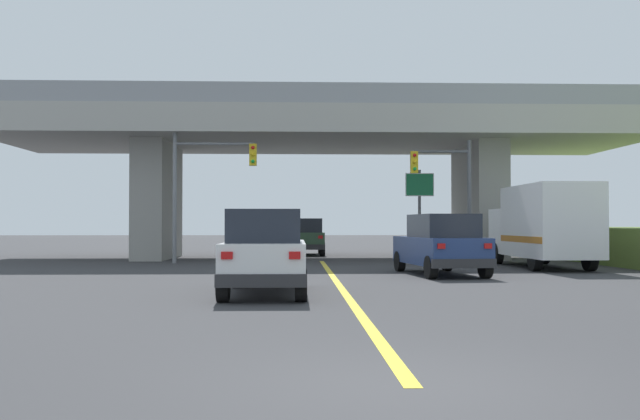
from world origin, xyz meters
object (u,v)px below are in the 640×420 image
at_px(suv_crossing, 441,244).
at_px(sedan_oncoming, 307,237).
at_px(suv_lead, 265,252).
at_px(traffic_signal_farside, 202,176).
at_px(box_truck, 543,225).
at_px(traffic_signal_nearside, 449,184).
at_px(highway_sign, 420,195).

distance_m(suv_crossing, sedan_oncoming, 16.31).
xyz_separation_m(suv_lead, traffic_signal_farside, (-3.38, 13.87, 2.81)).
bearing_deg(box_truck, suv_crossing, -142.63).
xyz_separation_m(suv_lead, suv_crossing, (5.56, 6.39, 0.00)).
bearing_deg(suv_lead, sedan_oncoming, 86.51).
xyz_separation_m(suv_lead, traffic_signal_nearside, (7.51, 13.83, 2.48)).
bearing_deg(traffic_signal_nearside, box_truck, -53.25).
bearing_deg(suv_lead, traffic_signal_farside, 103.70).
relative_size(suv_crossing, traffic_signal_farside, 0.82).
xyz_separation_m(suv_crossing, traffic_signal_nearside, (1.95, 7.44, 2.47)).
bearing_deg(highway_sign, traffic_signal_nearside, -70.45).
height_order(box_truck, traffic_signal_farside, traffic_signal_farside).
bearing_deg(sedan_oncoming, suv_lead, -93.49).
distance_m(suv_lead, box_truck, 14.43).
relative_size(suv_crossing, box_truck, 0.72).
bearing_deg(traffic_signal_farside, suv_lead, -76.30).
xyz_separation_m(sedan_oncoming, traffic_signal_nearside, (6.16, -8.31, 2.48)).
height_order(suv_crossing, box_truck, box_truck).
bearing_deg(highway_sign, traffic_signal_farside, -166.30).
distance_m(suv_crossing, traffic_signal_farside, 12.00).
bearing_deg(suv_lead, highway_sign, 67.88).
height_order(suv_crossing, sedan_oncoming, same).
relative_size(sedan_oncoming, highway_sign, 1.02).
distance_m(box_truck, traffic_signal_farside, 14.41).
bearing_deg(sedan_oncoming, traffic_signal_nearside, -53.43).
height_order(sedan_oncoming, traffic_signal_nearside, traffic_signal_nearside).
relative_size(suv_crossing, sedan_oncoming, 1.14).
xyz_separation_m(traffic_signal_nearside, traffic_signal_farside, (-10.89, 0.04, 0.34)).
height_order(suv_crossing, highway_sign, highway_sign).
relative_size(sedan_oncoming, traffic_signal_nearside, 0.81).
bearing_deg(traffic_signal_farside, traffic_signal_nearside, -0.22).
bearing_deg(highway_sign, suv_crossing, -96.16).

